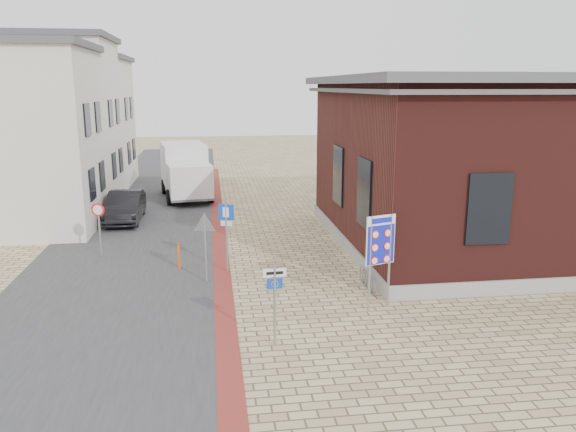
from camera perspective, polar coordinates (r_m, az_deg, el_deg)
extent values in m
plane|color=tan|center=(16.04, 0.93, -10.49)|extent=(120.00, 120.00, 0.00)
cube|color=#38383A|center=(30.39, -13.82, 0.52)|extent=(7.00, 60.00, 0.02)
cube|color=maroon|center=(25.35, -7.03, -1.65)|extent=(0.60, 40.00, 0.02)
cube|color=gray|center=(25.07, 19.12, -1.90)|extent=(12.15, 12.15, 0.50)
cube|color=#451916|center=(24.48, 19.68, 5.48)|extent=(12.00, 12.00, 6.00)
cube|color=#4B4B50|center=(24.31, 20.26, 12.85)|extent=(13.00, 13.00, 0.30)
cube|color=#4B4B50|center=(24.30, 20.19, 11.91)|extent=(12.70, 12.70, 0.15)
cube|color=black|center=(19.60, 7.80, 2.32)|extent=(0.12, 1.60, 2.40)
cube|color=black|center=(23.41, 5.17, 4.14)|extent=(0.12, 1.60, 2.40)
cube|color=black|center=(17.95, 19.75, 0.68)|extent=(1.40, 0.12, 2.20)
cube|color=silver|center=(28.03, -26.21, 6.80)|extent=(7.00, 6.00, 8.00)
cube|color=#4B4B50|center=(27.98, -27.09, 15.26)|extent=(7.40, 6.40, 0.30)
cube|color=black|center=(26.20, -19.28, 3.08)|extent=(0.10, 1.10, 1.40)
cube|color=black|center=(28.53, -18.37, 3.91)|extent=(0.10, 1.10, 1.40)
cube|color=black|center=(25.90, -19.75, 9.19)|extent=(0.10, 1.10, 1.40)
cube|color=black|center=(28.25, -18.78, 9.52)|extent=(0.10, 1.10, 1.40)
cube|color=silver|center=(33.74, -23.16, 8.61)|extent=(7.00, 6.00, 8.80)
cube|color=#4B4B50|center=(33.77, -23.87, 16.31)|extent=(7.40, 6.40, 0.30)
cube|color=black|center=(32.04, -17.25, 4.93)|extent=(0.10, 1.10, 1.40)
cube|color=black|center=(34.39, -16.63, 5.49)|extent=(0.10, 1.10, 1.40)
cube|color=black|center=(31.79, -17.60, 9.92)|extent=(0.10, 1.10, 1.40)
cube|color=black|center=(34.16, -16.94, 10.14)|extent=(0.10, 1.10, 1.40)
cube|color=silver|center=(39.58, -20.88, 8.73)|extent=(7.00, 6.00, 8.00)
cube|color=#4B4B50|center=(39.54, -21.38, 14.72)|extent=(7.40, 6.40, 0.30)
cube|color=black|center=(37.92, -15.84, 6.20)|extent=(0.10, 1.10, 1.40)
cube|color=black|center=(40.29, -15.39, 6.60)|extent=(0.10, 1.10, 1.40)
cube|color=black|center=(37.72, -16.11, 10.42)|extent=(0.10, 1.10, 1.40)
cube|color=black|center=(40.09, -15.64, 10.58)|extent=(0.10, 1.10, 1.40)
torus|color=slate|center=(17.94, 8.59, -7.07)|extent=(0.04, 0.60, 0.60)
torus|color=slate|center=(18.21, 8.33, -6.75)|extent=(0.04, 0.60, 0.60)
torus|color=slate|center=(18.49, 8.07, -6.44)|extent=(0.04, 0.60, 0.60)
torus|color=slate|center=(18.76, 7.82, -6.14)|extent=(0.04, 0.60, 0.60)
torus|color=slate|center=(19.03, 7.57, -5.85)|extent=(0.04, 0.60, 0.60)
cube|color=slate|center=(18.57, 8.04, -7.20)|extent=(0.08, 1.60, 0.04)
imported|color=black|center=(28.25, -16.21, 0.92)|extent=(1.54, 4.39, 1.45)
cube|color=slate|center=(33.35, -10.27, 2.63)|extent=(3.16, 6.18, 0.27)
cube|color=white|center=(31.17, -9.89, 3.55)|extent=(2.55, 2.18, 1.75)
cube|color=black|center=(30.31, -9.73, 3.92)|extent=(2.06, 0.39, 0.87)
cube|color=white|center=(34.10, -10.56, 5.26)|extent=(2.97, 4.25, 2.40)
cylinder|color=black|center=(31.54, -11.97, 1.86)|extent=(0.40, 0.91, 0.87)
cylinder|color=black|center=(31.80, -7.85, 2.11)|extent=(0.40, 0.91, 0.87)
cylinder|color=black|center=(34.97, -12.47, 2.92)|extent=(0.40, 0.91, 0.87)
cylinder|color=black|center=(35.21, -8.74, 3.14)|extent=(0.40, 0.91, 0.87)
cylinder|color=gray|center=(16.36, 8.31, -4.87)|extent=(0.07, 0.07, 2.83)
cylinder|color=gray|center=(16.74, 10.26, -4.53)|extent=(0.07, 0.07, 2.83)
cube|color=white|center=(16.35, 9.38, -2.42)|extent=(0.93, 0.34, 1.45)
cube|color=#101DC7|center=(16.35, 9.38, -2.42)|extent=(0.90, 0.33, 1.41)
cube|color=white|center=(16.21, 9.46, -0.43)|extent=(0.90, 0.34, 0.27)
cylinder|color=gray|center=(14.15, -1.35, -9.04)|extent=(0.07, 0.07, 2.17)
cube|color=white|center=(13.85, -1.37, -5.78)|extent=(0.59, 0.08, 0.21)
cube|color=#0F38B7|center=(13.95, -1.37, -6.88)|extent=(0.40, 0.07, 0.26)
cylinder|color=gray|center=(19.72, -6.25, -2.17)|extent=(0.07, 0.07, 2.51)
cube|color=blue|center=(19.50, -6.32, 0.39)|extent=(0.53, 0.24, 0.55)
cube|color=white|center=(19.60, -6.29, -0.75)|extent=(0.39, 0.18, 0.18)
cylinder|color=gray|center=(18.79, -8.38, -3.38)|extent=(0.07, 0.07, 2.28)
cylinder|color=gray|center=(22.33, -18.57, -1.46)|extent=(0.07, 0.07, 2.15)
cylinder|color=red|center=(22.15, -18.73, 0.62)|extent=(0.50, 0.16, 0.51)
cylinder|color=#F3520C|center=(20.45, -11.02, -4.05)|extent=(0.11, 0.11, 0.96)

